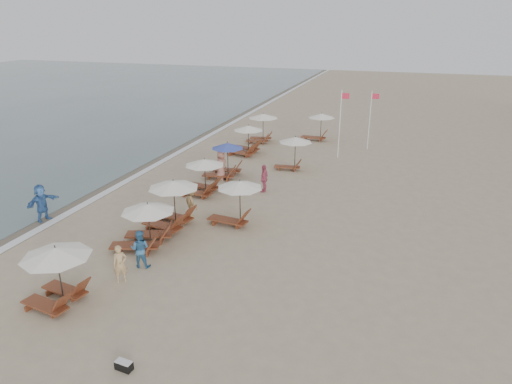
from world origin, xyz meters
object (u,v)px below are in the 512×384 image
(lounger_station_4, at_px, (224,162))
(flag_pole_near, at_px, (340,121))
(beachgoer_near, at_px, (120,264))
(beachgoer_far_b, at_px, (221,165))
(lounger_station_5, at_px, (245,141))
(beachgoer_mid_b, at_px, (191,202))
(inland_station_1, at_px, (293,148))
(lounger_station_2, at_px, (170,204))
(lounger_station_3, at_px, (201,176))
(lounger_station_1, at_px, (144,225))
(beachgoer_mid_a, at_px, (140,249))
(waterline_walker, at_px, (42,203))
(lounger_station_0, at_px, (55,273))
(duffel_bag, at_px, (124,365))
(lounger_station_6, at_px, (261,126))
(beachgoer_far_a, at_px, (264,178))
(inland_station_2, at_px, (318,124))
(inland_station_0, at_px, (234,199))

(lounger_station_4, height_order, flag_pole_near, flag_pole_near)
(beachgoer_near, bearing_deg, beachgoer_far_b, 53.28)
(lounger_station_5, height_order, beachgoer_mid_b, lounger_station_5)
(inland_station_1, distance_m, beachgoer_far_b, 5.10)
(beachgoer_far_b, bearing_deg, lounger_station_2, -171.30)
(lounger_station_2, bearing_deg, beachgoer_mid_b, 75.09)
(beachgoer_far_b, bearing_deg, inland_station_1, -42.45)
(lounger_station_2, relative_size, lounger_station_3, 1.06)
(lounger_station_1, bearing_deg, inland_station_1, 75.20)
(beachgoer_mid_a, xyz_separation_m, waterline_walker, (-7.16, 2.53, 0.15))
(inland_station_1, height_order, beachgoer_mid_b, inland_station_1)
(lounger_station_5, distance_m, beachgoer_mid_a, 17.40)
(lounger_station_0, bearing_deg, duffel_bag, -27.78)
(lounger_station_0, distance_m, lounger_station_6, 24.37)
(beachgoer_mid_a, bearing_deg, flag_pole_near, -118.32)
(beachgoer_far_a, bearing_deg, beachgoer_near, -8.43)
(lounger_station_6, distance_m, beachgoer_near, 22.40)
(beachgoer_mid_b, height_order, duffel_bag, beachgoer_mid_b)
(beachgoer_near, relative_size, flag_pole_near, 0.31)
(lounger_station_5, xyz_separation_m, waterline_walker, (-5.46, -14.79, -0.04))
(beachgoer_mid_a, xyz_separation_m, flag_pole_near, (5.15, 18.53, 1.90))
(lounger_station_2, height_order, inland_station_2, lounger_station_2)
(inland_station_0, distance_m, waterline_walker, 9.67)
(beachgoer_near, height_order, beachgoer_far_a, beachgoer_far_a)
(beachgoer_near, distance_m, waterline_walker, 7.99)
(lounger_station_0, bearing_deg, lounger_station_2, 85.01)
(lounger_station_0, xyz_separation_m, inland_station_1, (3.97, 17.98, 0.23))
(beachgoer_near, height_order, beachgoer_mid_a, beachgoer_mid_a)
(lounger_station_0, bearing_deg, lounger_station_1, 83.99)
(lounger_station_4, height_order, lounger_station_5, lounger_station_4)
(lounger_station_1, xyz_separation_m, beachgoer_far_b, (-0.32, 9.64, -0.06))
(beachgoer_near, xyz_separation_m, duffel_bag, (2.84, -4.17, -0.61))
(beachgoer_far_b, bearing_deg, inland_station_0, -146.67)
(lounger_station_1, distance_m, lounger_station_6, 19.45)
(lounger_station_3, bearing_deg, inland_station_1, 58.26)
(lounger_station_6, height_order, beachgoer_mid_a, lounger_station_6)
(inland_station_0, bearing_deg, beachgoer_near, -109.48)
(beachgoer_near, distance_m, beachgoer_far_a, 11.47)
(lounger_station_5, bearing_deg, lounger_station_4, -84.20)
(lounger_station_6, xyz_separation_m, beachgoer_mid_b, (1.32, -15.74, -0.55))
(lounger_station_2, bearing_deg, beachgoer_far_b, 93.27)
(beachgoer_far_b, bearing_deg, lounger_station_1, -172.69)
(beachgoer_mid_a, bearing_deg, lounger_station_5, -97.21)
(inland_station_1, bearing_deg, beachgoer_near, -99.78)
(beachgoer_far_b, bearing_deg, flag_pole_near, -35.56)
(inland_station_2, xyz_separation_m, waterline_walker, (-9.79, -20.75, -0.38))
(beachgoer_mid_a, height_order, duffel_bag, beachgoer_mid_a)
(beachgoer_far_a, xyz_separation_m, beachgoer_far_b, (-3.26, 1.30, 0.12))
(inland_station_0, relative_size, beachgoer_mid_a, 1.70)
(lounger_station_0, bearing_deg, inland_station_2, 81.51)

